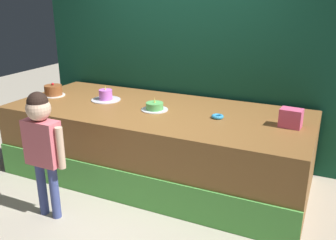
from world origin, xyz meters
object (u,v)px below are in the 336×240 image
at_px(cake_right, 155,107).
at_px(child_figure, 42,139).
at_px(donut, 218,116).
at_px(cake_center, 106,96).
at_px(pink_box, 291,118).
at_px(cake_left, 53,91).

bearing_deg(cake_right, child_figure, -115.88).
relative_size(child_figure, cake_right, 4.14).
xyz_separation_m(donut, cake_right, (-0.70, -0.03, 0.02)).
bearing_deg(cake_center, cake_right, -8.28).
bearing_deg(cake_right, pink_box, 2.93).
xyz_separation_m(pink_box, cake_center, (-2.10, 0.03, -0.04)).
height_order(child_figure, cake_center, child_figure).
relative_size(child_figure, donut, 9.73).
distance_m(donut, cake_right, 0.70).
distance_m(cake_left, cake_right, 1.40).
height_order(pink_box, cake_center, pink_box).
xyz_separation_m(donut, cake_left, (-2.10, -0.03, 0.05)).
xyz_separation_m(pink_box, donut, (-0.70, -0.04, -0.07)).
distance_m(child_figure, donut, 1.69).
relative_size(child_figure, cake_left, 4.39).
height_order(pink_box, donut, pink_box).
distance_m(child_figure, cake_left, 1.41).
bearing_deg(child_figure, donut, 42.72).
bearing_deg(cake_center, pink_box, -0.82).
height_order(child_figure, pink_box, child_figure).
xyz_separation_m(cake_left, cake_center, (0.70, 0.10, -0.01)).
bearing_deg(cake_left, child_figure, -52.48).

